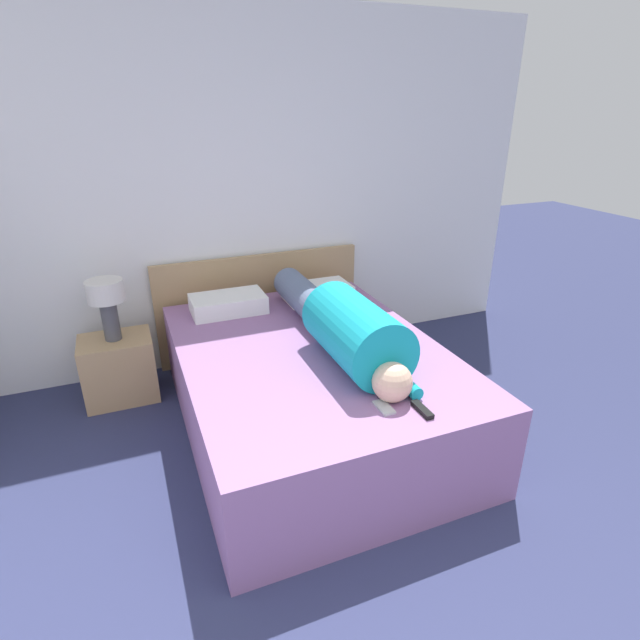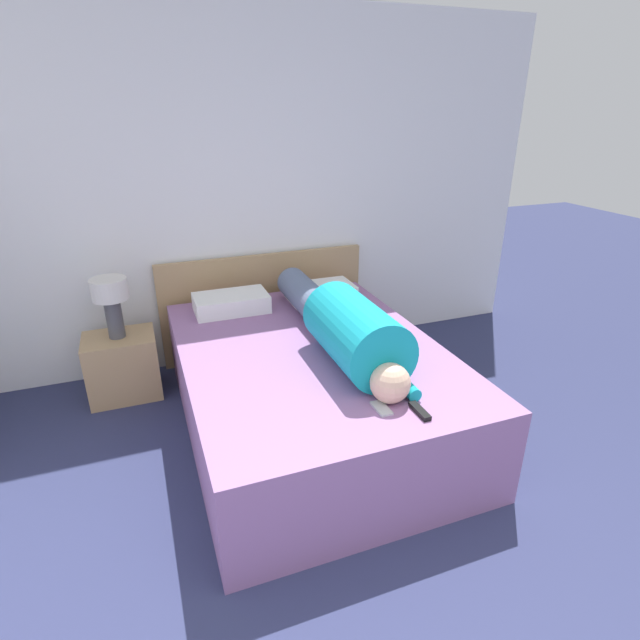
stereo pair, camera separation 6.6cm
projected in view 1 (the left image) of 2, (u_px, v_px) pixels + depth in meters
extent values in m
cube|color=white|center=(231.00, 196.00, 3.70)|extent=(5.04, 0.06, 2.60)
cube|color=#936699|center=(311.00, 388.00, 3.15)|extent=(1.53, 2.06, 0.56)
cube|color=tan|center=(261.00, 306.00, 4.05)|extent=(1.65, 0.04, 0.85)
cube|color=tan|center=(119.00, 368.00, 3.49)|extent=(0.48, 0.36, 0.46)
cylinder|color=#4C4C51|center=(110.00, 320.00, 3.34)|extent=(0.11, 0.11, 0.28)
cylinder|color=silver|center=(105.00, 291.00, 3.26)|extent=(0.24, 0.24, 0.14)
sphere|color=#DBB293|center=(392.00, 382.00, 2.47)|extent=(0.20, 0.20, 0.20)
cylinder|color=#149EAD|center=(356.00, 333.00, 2.78)|extent=(0.38, 0.71, 0.38)
cylinder|color=slate|center=(307.00, 300.00, 3.47)|extent=(0.22, 0.84, 0.22)
cylinder|color=#149EAD|center=(406.00, 384.00, 2.58)|extent=(0.07, 0.22, 0.07)
cube|color=white|center=(228.00, 304.00, 3.55)|extent=(0.52, 0.30, 0.12)
cube|color=white|center=(317.00, 292.00, 3.79)|extent=(0.49, 0.30, 0.11)
cube|color=black|center=(422.00, 410.00, 2.41)|extent=(0.04, 0.15, 0.02)
cube|color=#B2B7BC|center=(384.00, 407.00, 2.43)|extent=(0.06, 0.13, 0.01)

